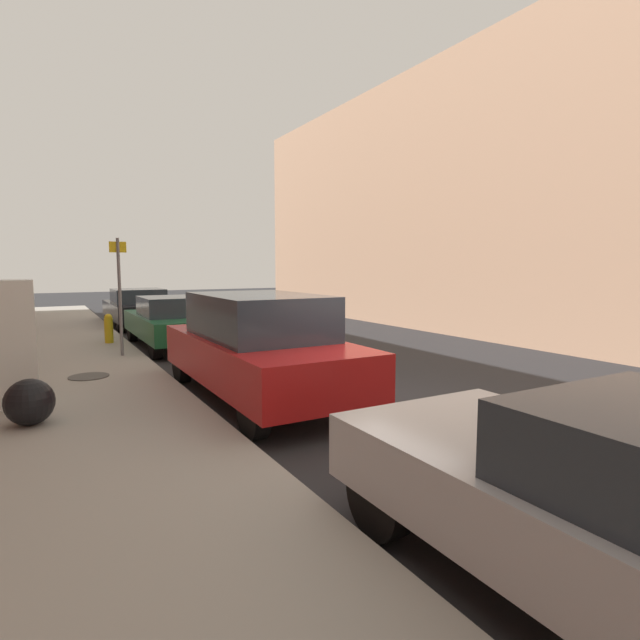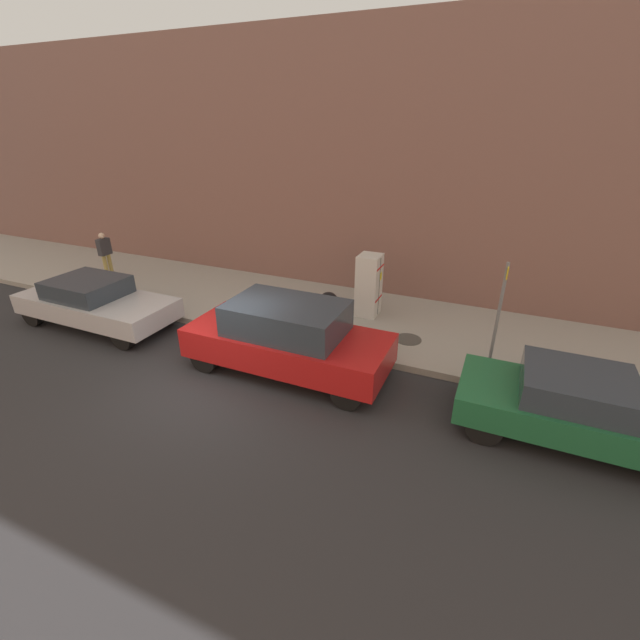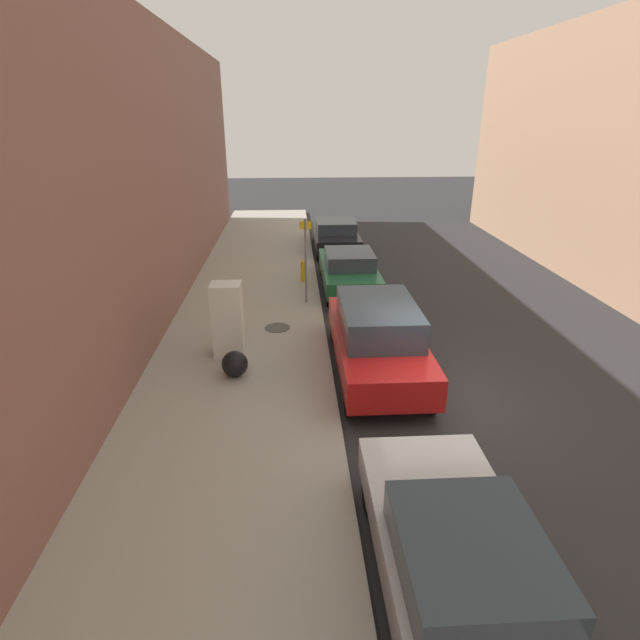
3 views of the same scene
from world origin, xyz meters
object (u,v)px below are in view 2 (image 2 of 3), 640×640
at_px(trash_bag, 329,302).
at_px(parked_sedan_silver, 95,302).
at_px(street_sign_post, 499,314).
at_px(pedestrian_walking_far, 105,251).
at_px(discarded_refrigerator, 369,285).
at_px(fire_hydrant, 599,378).
at_px(parked_suv_red, 287,337).
at_px(parked_sedan_green, 583,408).

distance_m(trash_bag, parked_sedan_silver, 6.77).
xyz_separation_m(street_sign_post, pedestrian_walking_far, (-1.48, -13.53, -0.56)).
height_order(discarded_refrigerator, parked_sedan_silver, discarded_refrigerator).
height_order(fire_hydrant, parked_suv_red, parked_suv_red).
relative_size(street_sign_post, parked_sedan_green, 0.60).
distance_m(pedestrian_walking_far, parked_sedan_silver, 4.19).
height_order(parked_sedan_silver, parked_sedan_green, parked_sedan_silver).
height_order(trash_bag, parked_suv_red, parked_suv_red).
bearing_deg(parked_suv_red, parked_sedan_silver, -90.00).
bearing_deg(fire_hydrant, parked_sedan_silver, -83.08).
xyz_separation_m(fire_hydrant, trash_bag, (-1.74, -6.88, -0.10)).
bearing_deg(street_sign_post, discarded_refrigerator, -119.47).
distance_m(parked_sedan_silver, parked_suv_red, 6.26).
relative_size(street_sign_post, pedestrian_walking_far, 1.65).
xyz_separation_m(trash_bag, pedestrian_walking_far, (0.28, -8.80, 0.62)).
bearing_deg(trash_bag, parked_sedan_silver, -60.84).
relative_size(street_sign_post, parked_sedan_silver, 0.56).
bearing_deg(pedestrian_walking_far, street_sign_post, -123.58).
xyz_separation_m(discarded_refrigerator, pedestrian_walking_far, (0.53, -9.97, 0.01)).
relative_size(parked_sedan_silver, parked_suv_red, 0.98).
bearing_deg(pedestrian_walking_far, parked_sedan_green, -128.52).
xyz_separation_m(street_sign_post, fire_hydrant, (-0.02, 2.15, -1.08)).
xyz_separation_m(parked_suv_red, parked_sedan_green, (0.00, 6.06, -0.18)).
relative_size(pedestrian_walking_far, parked_sedan_green, 0.36).
xyz_separation_m(discarded_refrigerator, fire_hydrant, (1.99, 5.72, -0.52)).
bearing_deg(discarded_refrigerator, parked_sedan_green, 55.94).
bearing_deg(pedestrian_walking_far, fire_hydrant, -122.64).
relative_size(discarded_refrigerator, parked_sedan_green, 0.41).
relative_size(fire_hydrant, parked_suv_red, 0.16).
bearing_deg(fire_hydrant, pedestrian_walking_far, -95.32).
xyz_separation_m(discarded_refrigerator, parked_sedan_green, (3.54, 5.24, -0.37)).
bearing_deg(street_sign_post, fire_hydrant, 90.61).
bearing_deg(trash_bag, discarded_refrigerator, 102.06).
bearing_deg(fire_hydrant, street_sign_post, -89.39).
distance_m(discarded_refrigerator, pedestrian_walking_far, 9.98).
height_order(discarded_refrigerator, street_sign_post, street_sign_post).
bearing_deg(parked_sedan_green, parked_sedan_silver, -90.00).
bearing_deg(fire_hydrant, parked_sedan_green, -17.11).
xyz_separation_m(trash_bag, parked_sedan_green, (3.30, 6.41, 0.24)).
bearing_deg(pedestrian_walking_far, trash_bag, -115.48).
distance_m(street_sign_post, pedestrian_walking_far, 13.63).
height_order(fire_hydrant, pedestrian_walking_far, pedestrian_walking_far).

